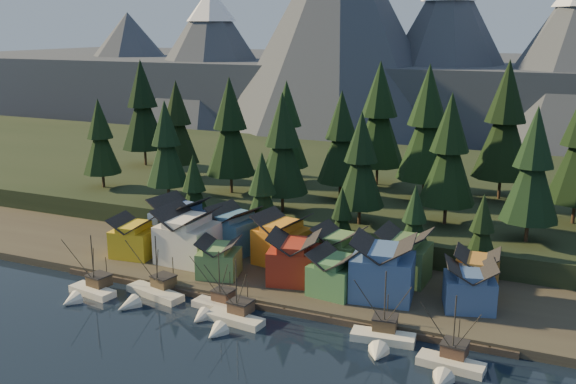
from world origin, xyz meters
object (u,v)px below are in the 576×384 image
at_px(boat_6, 450,356).
at_px(house_front_0, 134,236).
at_px(boat_3, 231,312).
at_px(boat_5, 382,330).
at_px(boat_1, 149,287).
at_px(house_back_0, 180,222).
at_px(house_back_1, 234,228).
at_px(boat_0, 87,283).
at_px(boat_2, 214,299).
at_px(house_front_1, 188,234).

xyz_separation_m(boat_6, house_front_0, (-63.74, 16.89, 3.33)).
height_order(boat_3, boat_5, boat_5).
height_order(boat_3, boat_6, boat_6).
height_order(boat_1, house_front_0, boat_1).
distance_m(house_front_0, house_back_0, 9.59).
height_order(boat_5, boat_6, boat_5).
height_order(boat_3, house_back_1, house_back_1).
bearing_deg(house_back_0, boat_6, -13.46).
height_order(boat_0, house_front_0, boat_0).
height_order(boat_2, boat_6, boat_6).
bearing_deg(boat_2, boat_0, -164.78).
distance_m(boat_1, house_front_1, 15.79).
bearing_deg(boat_6, boat_0, -174.97).
height_order(boat_2, house_back_0, house_back_0).
bearing_deg(house_back_0, boat_3, -34.98).
bearing_deg(house_front_1, house_back_1, 57.50).
distance_m(boat_6, house_front_1, 55.96).
height_order(boat_0, boat_3, boat_0).
distance_m(boat_0, boat_2, 23.29).
bearing_deg(boat_6, boat_1, -178.81).
relative_size(boat_0, house_front_0, 1.39).
relative_size(boat_1, house_back_1, 1.25).
bearing_deg(boat_5, house_front_1, 154.48).
bearing_deg(boat_6, boat_3, -175.37).
bearing_deg(boat_2, boat_6, 1.40).
relative_size(boat_2, house_front_1, 1.06).
relative_size(boat_6, house_back_1, 1.15).
height_order(boat_6, house_front_0, boat_6).
height_order(boat_5, house_back_1, boat_5).
distance_m(boat_2, house_front_0, 28.85).
bearing_deg(boat_1, boat_6, 8.81).
bearing_deg(boat_5, house_front_0, 159.98).
bearing_deg(boat_3, boat_2, 152.04).
xyz_separation_m(boat_3, boat_5, (23.23, 3.41, 0.16)).
bearing_deg(house_back_1, boat_2, -54.98).
bearing_deg(boat_0, boat_5, 13.58).
xyz_separation_m(boat_3, house_front_0, (-30.19, 16.54, 3.41)).
xyz_separation_m(boat_3, boat_6, (33.55, -0.36, 0.08)).
bearing_deg(house_front_1, boat_6, -17.32).
relative_size(boat_0, boat_3, 1.03).
relative_size(house_front_0, house_back_1, 0.85).
bearing_deg(boat_2, house_back_1, 117.35).
bearing_deg(house_back_0, house_front_0, -114.89).
bearing_deg(boat_3, boat_0, -173.40).
height_order(boat_6, house_back_1, house_back_1).
bearing_deg(boat_5, house_back_0, 150.20).
distance_m(boat_2, house_front_1, 21.18).
bearing_deg(house_front_0, boat_0, -88.06).
xyz_separation_m(boat_6, house_back_1, (-46.98, 26.66, 4.07)).
bearing_deg(boat_2, boat_1, -173.10).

